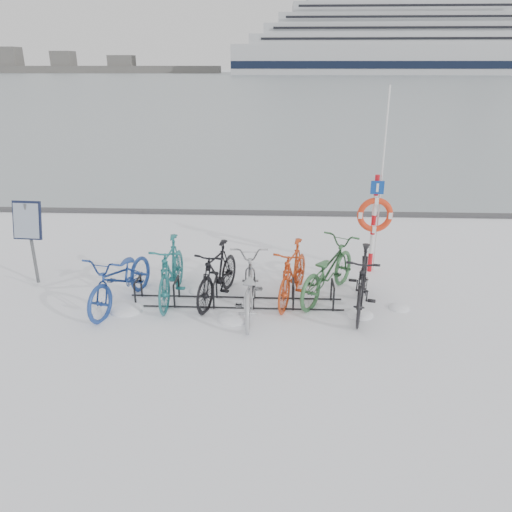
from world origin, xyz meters
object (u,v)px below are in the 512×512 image
object	(u,v)px
bike_rack	(235,294)
info_board	(28,225)
cruise_ferry	(394,43)
lifebuoy_station	(375,215)

from	to	relation	value
bike_rack	info_board	bearing A→B (deg)	169.64
bike_rack	cruise_ferry	bearing A→B (deg)	77.73
bike_rack	lifebuoy_station	bearing A→B (deg)	30.34
bike_rack	lifebuoy_station	xyz separation A→B (m)	(2.77, 1.62, 1.09)
info_board	cruise_ferry	xyz separation A→B (m)	(52.98, 224.04, 11.25)
info_board	cruise_ferry	world-z (taller)	cruise_ferry
info_board	lifebuoy_station	world-z (taller)	lifebuoy_station
lifebuoy_station	bike_rack	bearing A→B (deg)	-149.66
bike_rack	cruise_ferry	size ratio (longest dim) A/B	0.03
lifebuoy_station	info_board	bearing A→B (deg)	-172.75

